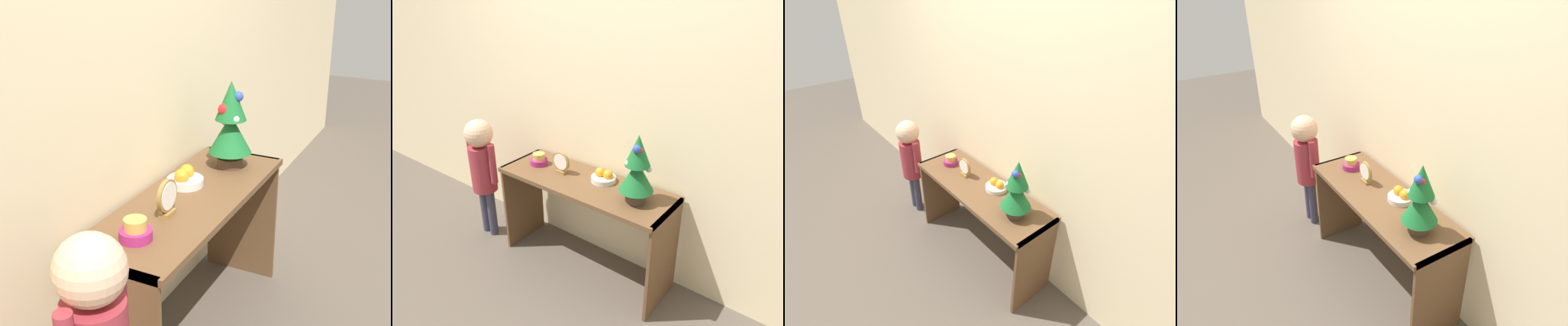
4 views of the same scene
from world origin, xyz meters
The scene contains 8 objects.
ground_plane centered at (0.00, 0.00, 0.00)m, with size 12.00×12.00×0.00m, color brown.
back_wall centered at (0.00, 0.47, 1.25)m, with size 7.00×0.05×2.50m, color beige.
console_table centered at (0.00, 0.21, 0.55)m, with size 1.24×0.43×0.71m.
mini_tree centered at (0.40, 0.20, 0.93)m, with size 0.21×0.21×0.43m.
fruit_bowl centered at (0.10, 0.29, 0.74)m, with size 0.17×0.17×0.09m.
singing_bowl centered at (-0.43, 0.22, 0.74)m, with size 0.12×0.12×0.09m.
desk_clock centered at (-0.20, 0.21, 0.78)m, with size 0.14×0.04×0.16m.
child_figure centered at (-0.89, 0.07, 0.65)m, with size 0.30×0.21×0.99m.
Camera 4 is at (1.71, -0.93, 2.11)m, focal length 35.00 mm.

